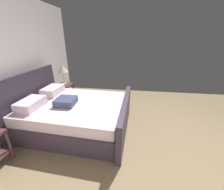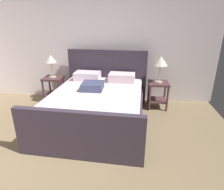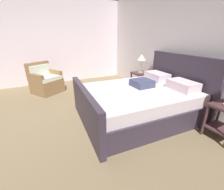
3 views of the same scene
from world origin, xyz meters
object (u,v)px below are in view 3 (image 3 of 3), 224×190
at_px(table_lamp_left, 141,58).
at_px(armchair, 45,81).
at_px(nightstand_left, 140,79).
at_px(bed, 140,100).

distance_m(table_lamp_left, armchair, 2.96).
bearing_deg(armchair, nightstand_left, 65.36).
distance_m(bed, armchair, 2.98).
bearing_deg(bed, armchair, -145.17).
distance_m(nightstand_left, table_lamp_left, 0.62).
bearing_deg(table_lamp_left, nightstand_left, -85.24).
height_order(bed, table_lamp_left, bed).
xyz_separation_m(nightstand_left, table_lamp_left, (-0.00, 0.00, 0.62)).
relative_size(bed, table_lamp_left, 4.49).
height_order(table_lamp_left, armchair, table_lamp_left).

